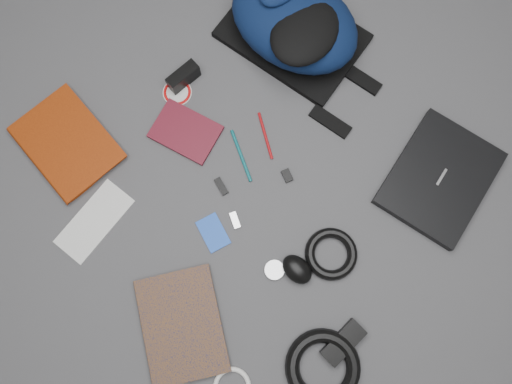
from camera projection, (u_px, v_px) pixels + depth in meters
ground at (256, 193)px, 1.34m from camera, size 4.00×4.00×0.00m
backpack at (294, 22)px, 1.35m from camera, size 0.40×0.48×0.17m
laptop at (440, 178)px, 1.34m from camera, size 0.37×0.33×0.03m
textbook_red at (37, 167)px, 1.34m from camera, size 0.22×0.29×0.03m
comic_book at (143, 335)px, 1.26m from camera, size 0.29×0.33×0.02m
envelope at (94, 221)px, 1.33m from camera, size 0.24×0.15×0.00m
dvd_case at (186, 132)px, 1.37m from camera, size 0.19×0.21×0.01m
compact_camera at (183, 77)px, 1.38m from camera, size 0.10×0.04×0.05m
sticker_disc at (177, 92)px, 1.40m from camera, size 0.11×0.11×0.00m
pen_teal at (241, 156)px, 1.36m from camera, size 0.05×0.15×0.01m
pen_red at (265, 136)px, 1.37m from camera, size 0.06×0.13×0.01m
id_badge at (213, 233)px, 1.32m from camera, size 0.07×0.10×0.00m
usb_black at (221, 186)px, 1.34m from camera, size 0.02×0.05×0.01m
usb_silver at (235, 220)px, 1.33m from camera, size 0.03×0.05×0.01m
key_fob at (287, 176)px, 1.35m from camera, size 0.03×0.04×0.01m
mouse at (297, 269)px, 1.28m from camera, size 0.07×0.09×0.05m
headphone_left at (192, 286)px, 1.29m from camera, size 0.06×0.06×0.01m
headphone_right at (274, 270)px, 1.30m from camera, size 0.06×0.06×0.01m
cable_coil at (331, 254)px, 1.30m from camera, size 0.15×0.15×0.03m
power_brick at (343, 342)px, 1.25m from camera, size 0.12×0.06×0.03m
power_cord_coil at (323, 367)px, 1.24m from camera, size 0.23×0.23×0.04m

